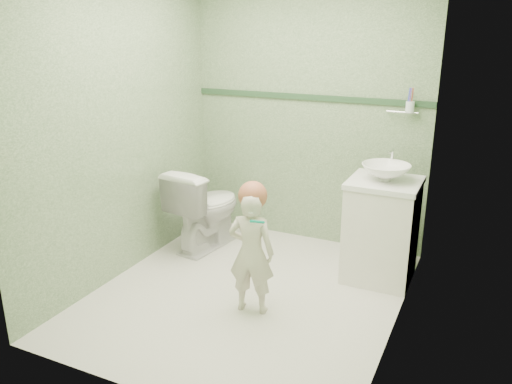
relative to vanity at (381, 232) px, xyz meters
The scene contains 12 objects.
ground 1.16m from the vanity, 140.19° to the right, with size 2.50×2.50×0.00m, color beige.
room_shell 1.35m from the vanity, 140.19° to the right, with size 2.50×2.54×2.40m.
trim_stripe 1.38m from the vanity, 147.36° to the left, with size 2.20×0.02×0.05m, color #29482C.
vanity is the anchor object (origin of this frame).
counter 0.41m from the vanity, ahead, with size 0.54×0.52×0.04m, color white.
basin 0.49m from the vanity, ahead, with size 0.37×0.37×0.13m, color white.
faucet 0.60m from the vanity, 90.00° to the left, with size 0.03×0.13×0.18m.
cup_holder 1.05m from the vanity, 83.77° to the left, with size 0.26×0.07×0.21m.
toilet 1.58m from the vanity, behind, with size 0.43×0.75×0.76m, color white.
toddler 1.14m from the vanity, 128.80° to the right, with size 0.33×0.22×0.90m, color beige.
hair_cap 1.22m from the vanity, 129.60° to the right, with size 0.20×0.20×0.20m, color #A55A3D.
teal_toothbrush 1.23m from the vanity, 121.88° to the right, with size 0.11×0.14×0.08m.
Camera 1 is at (1.56, -3.17, 1.98)m, focal length 36.32 mm.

